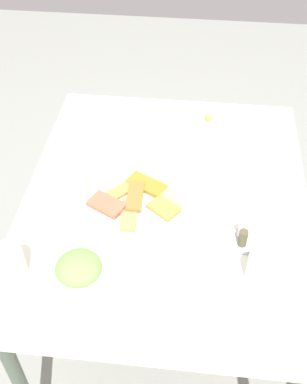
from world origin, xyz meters
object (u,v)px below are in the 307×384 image
at_px(pide_platter, 135,198).
at_px(paper_napkin, 269,174).
at_px(drinking_glass, 259,269).
at_px(dining_table, 165,215).
at_px(soda_can, 13,262).
at_px(fork, 264,173).
at_px(condiment_caddy, 242,238).
at_px(spoon, 275,173).
at_px(salad_plate_rice, 191,126).
at_px(salad_plate_greens, 79,269).

height_order(pide_platter, paper_napkin, pide_platter).
bearing_deg(paper_napkin, drinking_glass, -8.01).
relative_size(dining_table, paper_napkin, 8.49).
height_order(dining_table, soda_can, soda_can).
height_order(fork, condiment_caddy, condiment_caddy).
bearing_deg(paper_napkin, condiment_caddy, -17.95).
xyz_separation_m(dining_table, spoon, (-0.15, 0.36, 0.09)).
bearing_deg(condiment_caddy, soda_can, -73.23).
distance_m(spoon, condiment_caddy, 0.34).
distance_m(salad_plate_rice, fork, 0.34).
xyz_separation_m(paper_napkin, condiment_caddy, (0.31, -0.10, 0.02)).
xyz_separation_m(drinking_glass, paper_napkin, (-0.44, 0.06, -0.05)).
bearing_deg(dining_table, salad_plate_rice, 170.46).
bearing_deg(paper_napkin, pide_platter, -68.06).
relative_size(dining_table, spoon, 5.70).
bearing_deg(dining_table, condiment_caddy, 55.84).
bearing_deg(condiment_caddy, dining_table, -124.16).
height_order(salad_plate_rice, fork, salad_plate_rice).
xyz_separation_m(salad_plate_greens, spoon, (-0.48, 0.57, -0.02)).
distance_m(fork, condiment_caddy, 0.32).
bearing_deg(spoon, pide_platter, -53.15).
bearing_deg(salad_plate_greens, salad_plate_rice, 158.54).
bearing_deg(dining_table, paper_napkin, 113.87).
bearing_deg(fork, condiment_caddy, -2.86).
relative_size(soda_can, drinking_glass, 1.27).
bearing_deg(spoon, soda_can, -40.27).
relative_size(dining_table, salad_plate_greens, 5.40).
distance_m(paper_napkin, fork, 0.02).
relative_size(dining_table, fork, 6.42).
distance_m(salad_plate_greens, soda_can, 0.18).
xyz_separation_m(salad_plate_greens, drinking_glass, (-0.04, 0.49, 0.03)).
bearing_deg(salad_plate_greens, spoon, 129.83).
distance_m(dining_table, drinking_glass, 0.42).
height_order(salad_plate_rice, condiment_caddy, condiment_caddy).
bearing_deg(condiment_caddy, salad_plate_greens, -70.22).
bearing_deg(soda_can, drinking_glass, 95.27).
distance_m(salad_plate_greens, drinking_glass, 0.49).
height_order(pide_platter, fork, pide_platter).
xyz_separation_m(drinking_glass, condiment_caddy, (-0.13, -0.04, -0.03)).
relative_size(fork, spoon, 0.89).
distance_m(soda_can, fork, 0.87).
height_order(drinking_glass, fork, drinking_glass).
bearing_deg(pide_platter, condiment_caddy, 67.61).
height_order(paper_napkin, fork, fork).
bearing_deg(dining_table, drinking_glass, 44.00).
distance_m(salad_plate_rice, drinking_glass, 0.69).
bearing_deg(paper_napkin, fork, -90.00).
xyz_separation_m(pide_platter, condiment_caddy, (0.14, 0.33, 0.01)).
bearing_deg(soda_can, paper_napkin, 124.68).
height_order(salad_plate_greens, spoon, salad_plate_greens).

